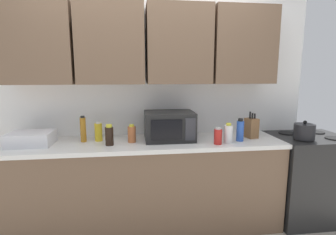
% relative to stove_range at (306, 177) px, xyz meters
% --- Properties ---
extents(wall_back_with_cabinets, '(3.51, 0.38, 2.60)m').
position_rel_stove_range_xyz_m(wall_back_with_cabinets, '(-1.71, 0.25, 1.13)').
color(wall_back_with_cabinets, white).
rests_on(wall_back_with_cabinets, ground_plane).
extents(counter_run, '(2.64, 0.63, 0.90)m').
position_rel_stove_range_xyz_m(counter_run, '(-1.71, 0.02, -0.00)').
color(counter_run, brown).
rests_on(counter_run, ground_plane).
extents(stove_range, '(0.76, 0.64, 0.91)m').
position_rel_stove_range_xyz_m(stove_range, '(0.00, 0.00, 0.00)').
color(stove_range, black).
rests_on(stove_range, ground_plane).
extents(kettle, '(0.20, 0.20, 0.19)m').
position_rel_stove_range_xyz_m(kettle, '(-0.17, -0.14, 0.54)').
color(kettle, black).
rests_on(kettle, stove_range).
extents(microwave, '(0.48, 0.37, 0.28)m').
position_rel_stove_range_xyz_m(microwave, '(-1.49, 0.05, 0.59)').
color(microwave, black).
rests_on(microwave, counter_run).
extents(dish_rack, '(0.38, 0.30, 0.12)m').
position_rel_stove_range_xyz_m(dish_rack, '(-2.77, 0.02, 0.51)').
color(dish_rack, silver).
rests_on(dish_rack, counter_run).
extents(knife_block, '(0.12, 0.14, 0.27)m').
position_rel_stove_range_xyz_m(knife_block, '(-0.64, 0.02, 0.55)').
color(knife_block, brown).
rests_on(knife_block, counter_run).
extents(bottle_red_sauce, '(0.07, 0.07, 0.16)m').
position_rel_stove_range_xyz_m(bottle_red_sauce, '(-1.06, -0.18, 0.52)').
color(bottle_red_sauce, red).
rests_on(bottle_red_sauce, counter_run).
extents(bottle_soy_dark, '(0.08, 0.08, 0.19)m').
position_rel_stove_range_xyz_m(bottle_soy_dark, '(-2.06, -0.08, 0.54)').
color(bottle_soy_dark, black).
rests_on(bottle_soy_dark, counter_run).
extents(bottle_spice_jar, '(0.08, 0.08, 0.17)m').
position_rel_stove_range_xyz_m(bottle_spice_jar, '(-1.85, 0.00, 0.53)').
color(bottle_spice_jar, '#BC6638').
rests_on(bottle_spice_jar, counter_run).
extents(bottle_blue_cleaner, '(0.07, 0.07, 0.22)m').
position_rel_stove_range_xyz_m(bottle_blue_cleaner, '(-0.81, -0.09, 0.55)').
color(bottle_blue_cleaner, '#2D56B7').
rests_on(bottle_blue_cleaner, counter_run).
extents(bottle_white_jar, '(0.08, 0.08, 0.19)m').
position_rel_stove_range_xyz_m(bottle_white_jar, '(-0.95, -0.14, 0.54)').
color(bottle_white_jar, white).
rests_on(bottle_white_jar, counter_run).
extents(bottle_yellow_mustard, '(0.07, 0.07, 0.19)m').
position_rel_stove_range_xyz_m(bottle_yellow_mustard, '(-2.18, 0.09, 0.54)').
color(bottle_yellow_mustard, gold).
rests_on(bottle_yellow_mustard, counter_run).
extents(bottle_amber_vinegar, '(0.05, 0.05, 0.25)m').
position_rel_stove_range_xyz_m(bottle_amber_vinegar, '(-2.32, 0.07, 0.57)').
color(bottle_amber_vinegar, '#AD701E').
rests_on(bottle_amber_vinegar, counter_run).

